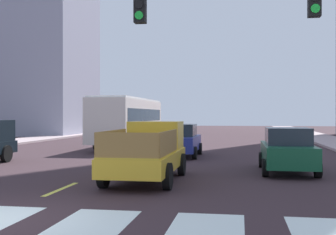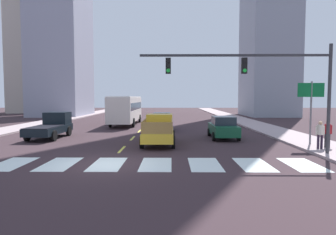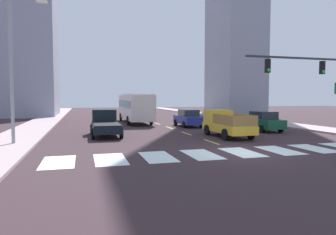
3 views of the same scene
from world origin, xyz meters
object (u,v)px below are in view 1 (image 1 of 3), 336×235
(city_bus, at_px, (128,119))
(sedan_near_left, at_px, (287,150))
(pickup_stakebed, at_px, (149,152))
(sedan_far, at_px, (180,140))

(city_bus, distance_m, sedan_near_left, 14.91)
(pickup_stakebed, distance_m, city_bus, 14.90)
(pickup_stakebed, relative_size, sedan_far, 1.18)
(city_bus, relative_size, sedan_far, 2.45)
(sedan_far, height_order, sedan_near_left, same)
(pickup_stakebed, bearing_deg, sedan_near_left, 27.40)
(sedan_near_left, bearing_deg, pickup_stakebed, -151.51)
(city_bus, bearing_deg, sedan_far, -55.27)
(pickup_stakebed, height_order, sedan_near_left, pickup_stakebed)
(city_bus, height_order, sedan_far, city_bus)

